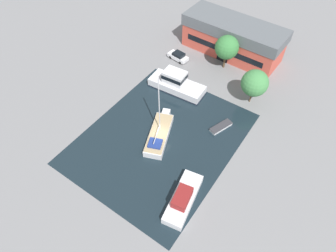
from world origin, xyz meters
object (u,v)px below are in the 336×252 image
at_px(quay_tree_near_building, 227,47).
at_px(cabin_boat, 183,198).
at_px(motor_cruiser, 176,83).
at_px(parked_car, 178,56).
at_px(small_dinghy, 221,127).
at_px(warehouse_building, 233,38).
at_px(quay_tree_by_water, 255,83).
at_px(sailboat_moored, 159,134).

distance_m(quay_tree_near_building, cabin_boat, 30.28).
relative_size(quay_tree_near_building, motor_cruiser, 0.65).
xyz_separation_m(motor_cruiser, cabin_boat, (13.16, -18.06, -0.45)).
relative_size(parked_car, cabin_boat, 0.53).
bearing_deg(small_dinghy, motor_cruiser, -178.23).
xyz_separation_m(warehouse_building, parked_car, (-7.59, -8.13, -2.68)).
height_order(motor_cruiser, cabin_boat, motor_cruiser).
distance_m(quay_tree_by_water, small_dinghy, 9.29).
relative_size(quay_tree_near_building, sailboat_moored, 0.58).
distance_m(parked_car, small_dinghy, 19.33).
height_order(quay_tree_by_water, small_dinghy, quay_tree_by_water).
bearing_deg(motor_cruiser, small_dinghy, -111.97).
relative_size(motor_cruiser, cabin_boat, 1.24).
relative_size(warehouse_building, quay_tree_by_water, 3.11).
xyz_separation_m(quay_tree_near_building, quay_tree_by_water, (8.28, -5.95, -0.30)).
bearing_deg(sailboat_moored, cabin_boat, -60.30).
height_order(warehouse_building, motor_cruiser, warehouse_building).
distance_m(quay_tree_by_water, motor_cruiser, 13.57).
bearing_deg(motor_cruiser, sailboat_moored, -163.40).
bearing_deg(quay_tree_near_building, quay_tree_by_water, -35.71).
bearing_deg(cabin_boat, warehouse_building, 96.41).
relative_size(quay_tree_near_building, quay_tree_by_water, 1.04).
bearing_deg(sailboat_moored, quay_tree_by_water, 39.81).
relative_size(quay_tree_near_building, cabin_boat, 0.81).
relative_size(warehouse_building, sailboat_moored, 1.74).
bearing_deg(warehouse_building, cabin_boat, -71.51).
xyz_separation_m(motor_cruiser, small_dinghy, (11.18, -3.65, -1.07)).
bearing_deg(cabin_boat, quay_tree_near_building, 97.17).
distance_m(quay_tree_by_water, parked_car, 17.55).
height_order(parked_car, sailboat_moored, sailboat_moored).
bearing_deg(motor_cruiser, quay_tree_by_water, -73.28).
bearing_deg(sailboat_moored, small_dinghy, 23.17).
distance_m(quay_tree_by_water, cabin_boat, 22.98).
distance_m(quay_tree_near_building, small_dinghy, 16.47).
height_order(warehouse_building, sailboat_moored, sailboat_moored).
distance_m(sailboat_moored, small_dinghy, 10.10).
bearing_deg(warehouse_building, quay_tree_near_building, -75.93).
xyz_separation_m(quay_tree_by_water, sailboat_moored, (-8.38, -15.44, -3.54)).
xyz_separation_m(parked_car, small_dinghy, (15.74, -11.21, -0.53)).
bearing_deg(small_dinghy, sailboat_moored, -115.31).
height_order(quay_tree_by_water, sailboat_moored, sailboat_moored).
xyz_separation_m(warehouse_building, cabin_boat, (10.13, -33.75, -2.59)).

